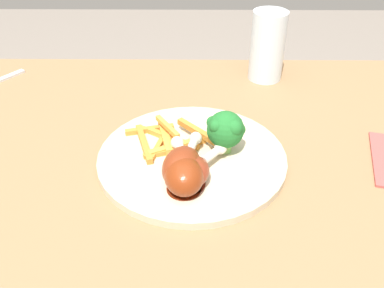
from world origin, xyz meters
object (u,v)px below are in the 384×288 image
Objects in this scene: broccoli_floret_middle at (229,130)px; carrot_fries_pile at (168,139)px; dining_table at (178,220)px; dinner_plate at (192,158)px; chicken_drumstick_far at (182,165)px; broccoli_floret_front at (226,129)px; chicken_drumstick_extra at (189,171)px; water_glass at (267,46)px; chicken_drumstick_near at (183,174)px.

carrot_fries_pile is (-0.09, 0.02, -0.03)m from broccoli_floret_middle.
dining_table is 3.85× the size of dinner_plate.
chicken_drumstick_far is (-0.01, -0.06, 0.03)m from dinner_plate.
chicken_drumstick_far is (0.03, -0.09, 0.02)m from carrot_fries_pile.
broccoli_floret_front is (0.07, 0.03, 0.16)m from dining_table.
broccoli_floret_middle is 0.54× the size of chicken_drumstick_extra.
dinner_plate is at bearing 37.07° from dining_table.
broccoli_floret_front reaches higher than dining_table.
dinner_plate is 2.07× the size of water_glass.
carrot_fries_pile is at bearing 106.35° from chicken_drumstick_far.
water_glass reaches higher than chicken_drumstick_far.
carrot_fries_pile is 0.11m from chicken_drumstick_near.
dinner_plate is at bearing 81.65° from chicken_drumstick_near.
chicken_drumstick_extra is 0.38m from water_glass.
broccoli_floret_middle reaches higher than carrot_fries_pile.
dining_table is at bearing 111.84° from chicken_drumstick_extra.
chicken_drumstick_extra is (0.04, -0.10, 0.01)m from carrot_fries_pile.
water_glass is (0.16, 0.34, 0.03)m from chicken_drumstick_far.
broccoli_floret_middle is (0.08, 0.03, 0.16)m from dining_table.
dinner_plate is 0.07m from broccoli_floret_middle.
broccoli_floret_middle is at bearing 18.53° from dining_table.
broccoli_floret_front is 0.00m from broccoli_floret_middle.
dinner_plate is 2.27× the size of chicken_drumstick_near.
chicken_drumstick_near is at bearing -128.25° from broccoli_floret_middle.
broccoli_floret_front is 0.44× the size of carrot_fries_pile.
water_glass is (0.17, 0.30, 0.18)m from dining_table.
dinner_plate reaches higher than dining_table.
chicken_drumstick_extra reaches higher than carrot_fries_pile.
carrot_fries_pile is (-0.09, 0.02, -0.03)m from broccoli_floret_front.
broccoli_floret_front reaches higher than broccoli_floret_middle.
carrot_fries_pile is 1.25× the size of chicken_drumstick_near.
chicken_drumstick_near is at bearing -128.26° from chicken_drumstick_extra.
dining_table is at bearing -161.47° from broccoli_floret_middle.
carrot_fries_pile is 0.09m from chicken_drumstick_far.
chicken_drumstick_near reaches higher than carrot_fries_pile.
chicken_drumstick_near is 1.10× the size of chicken_drumstick_extra.
broccoli_floret_front is at bearing 9.44° from dinner_plate.
chicken_drumstick_near is 1.01× the size of chicken_drumstick_far.
broccoli_floret_middle is 0.49× the size of chicken_drumstick_near.
chicken_drumstick_near is at bearing -83.48° from chicken_drumstick_far.
broccoli_floret_front reaches higher than chicken_drumstick_extra.
dining_table is at bearing 103.68° from chicken_drumstick_far.
broccoli_floret_middle is 0.10m from carrot_fries_pile.
carrot_fries_pile is 0.10m from chicken_drumstick_extra.
dining_table is 0.12m from dinner_plate.
broccoli_floret_middle is at bearing 6.78° from broccoli_floret_front.
chicken_drumstick_extra is (-0.06, -0.07, -0.02)m from broccoli_floret_middle.
water_glass is (0.15, 0.35, 0.04)m from chicken_drumstick_extra.
broccoli_floret_front is 0.50× the size of water_glass.
dinner_plate is 0.06m from chicken_drumstick_far.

